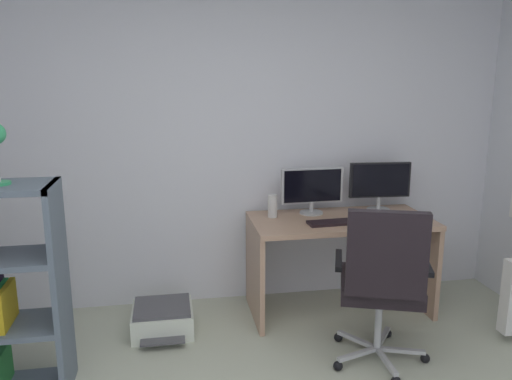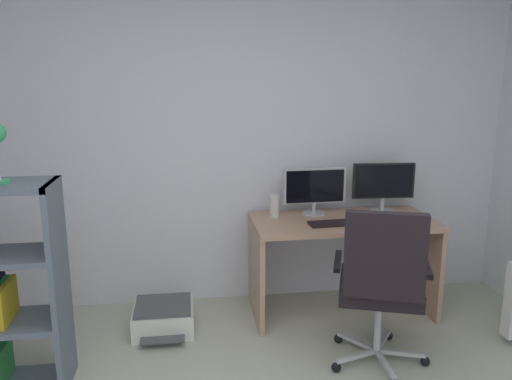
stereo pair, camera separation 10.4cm
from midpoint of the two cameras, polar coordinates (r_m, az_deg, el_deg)
name	(u,v)px [view 1 (the left image)]	position (r m, az deg, el deg)	size (l,w,h in m)	color
wall_back	(221,135)	(3.94, -4.76, 6.14)	(4.50, 0.10, 2.64)	silver
desk	(340,244)	(3.88, 8.64, -6.05)	(1.34, 0.65, 0.73)	tan
monitor_main	(312,188)	(3.88, 5.54, 0.26)	(0.48, 0.18, 0.35)	#B2B5B7
monitor_secondary	(380,182)	(4.05, 13.03, 0.85)	(0.48, 0.18, 0.38)	#B2B5B7
keyboard	(331,223)	(3.67, 7.67, -3.66)	(0.34, 0.13, 0.02)	black
computer_mouse	(371,220)	(3.75, 12.01, -3.36)	(0.06, 0.10, 0.03)	black
desktop_speaker	(272,206)	(3.79, 1.08, -1.82)	(0.07, 0.07, 0.17)	silver
office_chair	(382,279)	(3.15, 13.10, -9.70)	(0.64, 0.66, 1.05)	#B7BABC
printer	(163,319)	(3.76, -11.25, -14.00)	(0.42, 0.48, 0.20)	silver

